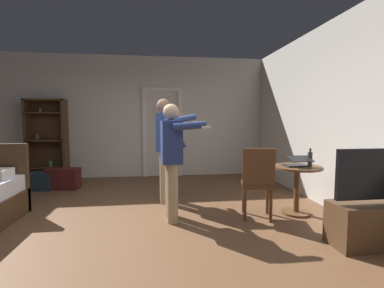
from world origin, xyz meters
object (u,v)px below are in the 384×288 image
wooden_chair (258,180)px  suitcase_dark (63,179)px  side_table (297,181)px  suitcase_small (41,181)px  tv_flatscreen (373,217)px  laptop (297,163)px  bottle_on_table (310,159)px  bookshelf (47,137)px  person_blue_shirt (172,153)px  person_striped_shirt (165,142)px

wooden_chair → suitcase_dark: (-3.20, 2.11, -0.34)m
wooden_chair → side_table: bearing=13.2°
suitcase_small → tv_flatscreen: bearing=-27.2°
laptop → wooden_chair: wooden_chair is taller
laptop → bottle_on_table: bearing=-12.3°
bookshelf → bottle_on_table: bearing=-32.4°
person_blue_shirt → person_striped_shirt: 0.90m
suitcase_dark → person_striped_shirt: bearing=-20.4°
person_blue_shirt → bookshelf: bearing=133.0°
tv_flatscreen → wooden_chair: bearing=136.0°
wooden_chair → person_striped_shirt: (-1.23, 1.05, 0.46)m
bottle_on_table → suitcase_dark: (-4.00, 2.03, -0.61)m
laptop → person_striped_shirt: (-1.85, 0.94, 0.25)m
bookshelf → bottle_on_table: (4.58, -2.91, -0.17)m
bookshelf → person_blue_shirt: (2.63, -2.82, -0.07)m
side_table → suitcase_small: size_ratio=1.38×
tv_flatscreen → laptop: bearing=107.8°
side_table → person_striped_shirt: bearing=154.6°
tv_flatscreen → suitcase_small: tv_flatscreen is taller
suitcase_dark → suitcase_small: bearing=-175.6°
person_blue_shirt → person_striped_shirt: person_striped_shirt is taller
side_table → wooden_chair: bearing=-166.8°
laptop → wooden_chair: 0.67m
person_striped_shirt → suitcase_small: (-2.41, 1.09, -0.83)m
tv_flatscreen → suitcase_small: size_ratio=2.10×
tv_flatscreen → wooden_chair: (-0.96, 0.92, 0.23)m
bottle_on_table → wooden_chair: (-0.80, -0.07, -0.27)m
bookshelf → tv_flatscreen: (4.75, -3.91, -0.66)m
person_striped_shirt → wooden_chair: bearing=-40.5°
person_striped_shirt → bottle_on_table: bearing=-25.7°
person_blue_shirt → suitcase_small: size_ratio=3.11×
person_blue_shirt → person_striped_shirt: size_ratio=0.92×
bookshelf → side_table: bearing=-32.5°
bookshelf → bottle_on_table: bookshelf is taller
tv_flatscreen → suitcase_small: bearing=146.3°
bookshelf → laptop: size_ratio=5.40×
tv_flatscreen → bottle_on_table: bearing=99.3°
bottle_on_table → bookshelf: bearing=147.6°
laptop → suitcase_dark: laptop is taller
side_table → wooden_chair: wooden_chair is taller
person_blue_shirt → suitcase_dark: bearing=136.4°
bookshelf → wooden_chair: bearing=-38.2°
bottle_on_table → person_striped_shirt: size_ratio=0.16×
tv_flatscreen → suitcase_dark: (-4.16, 3.03, -0.11)m
person_blue_shirt → laptop: bearing=-1.5°
bottle_on_table → person_striped_shirt: 2.25m
laptop → bookshelf: bearing=146.9°
wooden_chair → bookshelf: bearing=141.8°
wooden_chair → person_blue_shirt: (-1.16, 0.16, 0.37)m
bookshelf → laptop: bookshelf is taller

